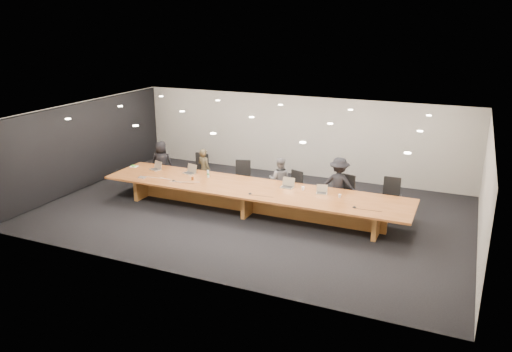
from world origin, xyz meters
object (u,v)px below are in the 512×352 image
(laptop_b, at_px, (189,169))
(amber_mug, at_px, (192,178))
(chair_mid_left, at_px, (242,178))
(mic_center, at_px, (250,193))
(person_d, at_px, (339,184))
(conference_table, at_px, (252,195))
(chair_far_right, at_px, (390,198))
(av_box, at_px, (142,177))
(chair_right, at_px, (344,193))
(water_bottle, at_px, (208,174))
(paper_cup_near, at_px, (303,188))
(person_a, at_px, (162,163))
(chair_left, at_px, (199,171))
(mic_left, at_px, (174,180))
(mic_right, at_px, (354,207))
(laptop_e, at_px, (322,189))
(paper_cup_far, at_px, (340,196))
(chair_far_left, at_px, (156,168))
(person_b, at_px, (204,170))
(person_c, at_px, (280,180))
(chair_mid_right, at_px, (293,187))
(laptop_a, at_px, (155,166))
(laptop_d, at_px, (287,183))

(laptop_b, distance_m, amber_mug, 0.68)
(chair_mid_left, height_order, amber_mug, chair_mid_left)
(mic_center, bearing_deg, person_d, 38.87)
(conference_table, relative_size, mic_center, 83.22)
(chair_far_right, height_order, av_box, chair_far_right)
(chair_right, relative_size, water_bottle, 4.86)
(amber_mug, distance_m, paper_cup_near, 3.33)
(chair_right, relative_size, person_d, 0.67)
(person_a, bearing_deg, water_bottle, 140.99)
(chair_left, bearing_deg, laptop_b, -73.69)
(chair_left, height_order, paper_cup_near, chair_left)
(person_d, relative_size, mic_left, 15.39)
(water_bottle, height_order, mic_right, water_bottle)
(person_d, bearing_deg, mic_left, 18.35)
(laptop_e, relative_size, amber_mug, 3.10)
(person_a, xyz_separation_m, laptop_b, (1.49, -0.72, 0.16))
(paper_cup_near, distance_m, paper_cup_far, 1.11)
(water_bottle, distance_m, mic_right, 4.68)
(mic_left, relative_size, mic_center, 0.95)
(mic_right, bearing_deg, paper_cup_near, 155.02)
(conference_table, bearing_deg, chair_far_left, 163.73)
(mic_center, relative_size, mic_right, 0.94)
(water_bottle, distance_m, mic_center, 1.96)
(person_d, bearing_deg, chair_mid_left, -0.34)
(chair_far_right, xyz_separation_m, water_bottle, (-5.27, -0.90, 0.30))
(person_d, relative_size, paper_cup_far, 17.40)
(chair_far_left, xyz_separation_m, laptop_e, (6.04, -0.90, 0.36))
(chair_far_right, bearing_deg, person_b, 178.94)
(person_a, xyz_separation_m, person_b, (1.62, -0.00, -0.04))
(chair_left, xyz_separation_m, person_c, (2.90, -0.14, 0.11))
(person_b, xyz_separation_m, mic_right, (5.22, -1.53, 0.07))
(water_bottle, relative_size, paper_cup_far, 2.39)
(conference_table, distance_m, person_a, 3.98)
(laptop_e, relative_size, av_box, 1.44)
(chair_mid_left, xyz_separation_m, water_bottle, (-0.74, -0.83, 0.30))
(chair_mid_left, bearing_deg, water_bottle, -148.87)
(laptop_e, height_order, av_box, laptop_e)
(chair_mid_right, distance_m, laptop_a, 4.44)
(laptop_d, bearing_deg, chair_far_left, 172.13)
(laptop_a, bearing_deg, person_b, 50.01)
(person_a, height_order, laptop_b, person_a)
(person_c, xyz_separation_m, av_box, (-3.78, -1.71, 0.09))
(chair_far_left, bearing_deg, mic_center, -16.84)
(chair_far_right, relative_size, person_b, 0.81)
(person_a, height_order, person_c, person_a)
(chair_right, xyz_separation_m, laptop_e, (-0.41, -0.90, 0.34))
(water_bottle, bearing_deg, paper_cup_near, 0.65)
(chair_far_right, bearing_deg, conference_table, -163.52)
(chair_left, bearing_deg, mic_left, -81.27)
(chair_far_left, height_order, water_bottle, chair_far_left)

